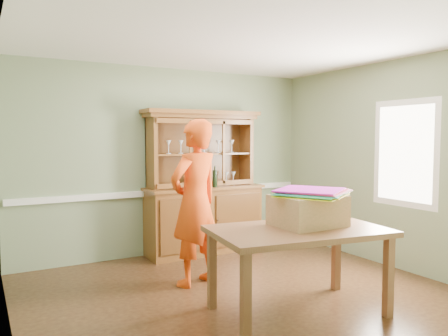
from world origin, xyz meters
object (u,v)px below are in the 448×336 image
china_hutch (203,203)px  person (195,202)px  dining_table (298,238)px  cardboard_box (308,210)px

china_hutch → person: china_hutch is taller
dining_table → person: size_ratio=0.93×
person → dining_table: bearing=93.8°
china_hutch → cardboard_box: china_hutch is taller
china_hutch → person: bearing=-120.6°
cardboard_box → person: 1.36m
china_hutch → person: 1.44m
china_hutch → cardboard_box: 2.42m
dining_table → person: bearing=120.1°
cardboard_box → person: bearing=119.3°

